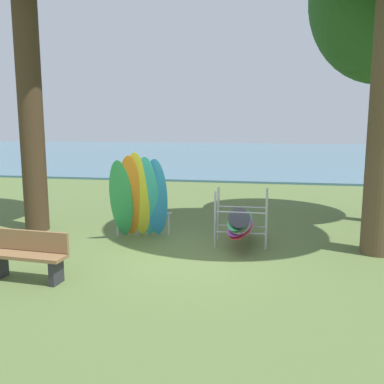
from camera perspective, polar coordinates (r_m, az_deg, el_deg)
ground_plane at (r=8.82m, az=-0.51°, el=-8.56°), size 80.00×80.00×0.00m
lake_water at (r=37.17m, az=7.75°, el=5.13°), size 80.00×36.00×0.10m
leaning_board_pile at (r=9.88m, az=-7.18°, el=-0.79°), size 1.43×1.14×2.09m
board_storage_rack at (r=9.51m, az=6.50°, el=-4.02°), size 1.15×2.13×1.25m
park_bench at (r=7.92m, az=-21.12°, el=-7.87°), size 1.43×0.53×0.85m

